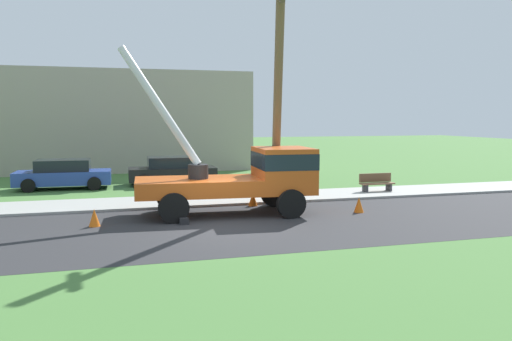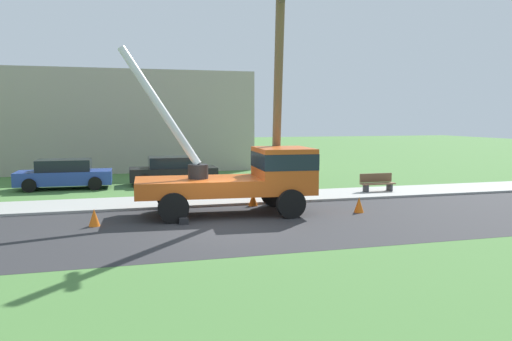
{
  "view_description": "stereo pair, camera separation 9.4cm",
  "coord_description": "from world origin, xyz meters",
  "px_view_note": "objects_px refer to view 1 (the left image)",
  "views": [
    {
      "loc": [
        -3.51,
        -15.69,
        3.42
      ],
      "look_at": [
        1.77,
        2.38,
        1.5
      ],
      "focal_mm": 36.27,
      "sensor_mm": 36.0,
      "label": 1
    },
    {
      "loc": [
        -3.42,
        -15.71,
        3.42
      ],
      "look_at": [
        1.77,
        2.38,
        1.5
      ],
      "focal_mm": 36.27,
      "sensor_mm": 36.0,
      "label": 2
    }
  ],
  "objects_px": {
    "traffic_cone_behind": "(94,218)",
    "traffic_cone_ahead": "(359,205)",
    "park_bench": "(376,183)",
    "traffic_cone_curbside": "(253,199)",
    "parked_sedan_black": "(172,171)",
    "parked_sedan_blue": "(63,174)",
    "leaning_utility_pole": "(278,90)",
    "utility_truck": "(248,174)"
  },
  "relations": [
    {
      "from": "traffic_cone_behind",
      "to": "traffic_cone_ahead",
      "type": "bearing_deg",
      "value": -0.84
    },
    {
      "from": "traffic_cone_behind",
      "to": "park_bench",
      "type": "xyz_separation_m",
      "value": [
        12.19,
        3.98,
        0.18
      ]
    },
    {
      "from": "traffic_cone_curbside",
      "to": "parked_sedan_black",
      "type": "height_order",
      "value": "parked_sedan_black"
    },
    {
      "from": "park_bench",
      "to": "parked_sedan_blue",
      "type": "bearing_deg",
      "value": 158.17
    },
    {
      "from": "traffic_cone_curbside",
      "to": "parked_sedan_black",
      "type": "xyz_separation_m",
      "value": [
        -2.18,
        7.49,
        0.43
      ]
    },
    {
      "from": "traffic_cone_ahead",
      "to": "traffic_cone_behind",
      "type": "relative_size",
      "value": 1.0
    },
    {
      "from": "park_bench",
      "to": "traffic_cone_curbside",
      "type": "bearing_deg",
      "value": -164.85
    },
    {
      "from": "leaning_utility_pole",
      "to": "utility_truck",
      "type": "bearing_deg",
      "value": -156.2
    },
    {
      "from": "leaning_utility_pole",
      "to": "traffic_cone_curbside",
      "type": "bearing_deg",
      "value": 129.98
    },
    {
      "from": "utility_truck",
      "to": "parked_sedan_black",
      "type": "xyz_separation_m",
      "value": [
        -1.59,
        8.92,
        -0.7
      ]
    },
    {
      "from": "utility_truck",
      "to": "parked_sedan_black",
      "type": "distance_m",
      "value": 9.09
    },
    {
      "from": "traffic_cone_behind",
      "to": "parked_sedan_black",
      "type": "xyz_separation_m",
      "value": [
        3.68,
        9.76,
        0.43
      ]
    },
    {
      "from": "leaning_utility_pole",
      "to": "traffic_cone_behind",
      "type": "bearing_deg",
      "value": -167.91
    },
    {
      "from": "traffic_cone_curbside",
      "to": "park_bench",
      "type": "distance_m",
      "value": 6.57
    },
    {
      "from": "utility_truck",
      "to": "parked_sedan_blue",
      "type": "bearing_deg",
      "value": 128.33
    },
    {
      "from": "parked_sedan_blue",
      "to": "parked_sedan_black",
      "type": "distance_m",
      "value": 5.26
    },
    {
      "from": "traffic_cone_behind",
      "to": "traffic_cone_curbside",
      "type": "height_order",
      "value": "same"
    },
    {
      "from": "leaning_utility_pole",
      "to": "parked_sedan_black",
      "type": "xyz_separation_m",
      "value": [
        -2.9,
        8.35,
        -3.72
      ]
    },
    {
      "from": "utility_truck",
      "to": "parked_sedan_black",
      "type": "bearing_deg",
      "value": 100.12
    },
    {
      "from": "leaning_utility_pole",
      "to": "traffic_cone_ahead",
      "type": "distance_m",
      "value": 5.13
    },
    {
      "from": "utility_truck",
      "to": "parked_sedan_blue",
      "type": "relative_size",
      "value": 1.51
    },
    {
      "from": "leaning_utility_pole",
      "to": "park_bench",
      "type": "relative_size",
      "value": 5.41
    },
    {
      "from": "park_bench",
      "to": "traffic_cone_ahead",
      "type": "bearing_deg",
      "value": -126.3
    },
    {
      "from": "traffic_cone_curbside",
      "to": "park_bench",
      "type": "height_order",
      "value": "park_bench"
    },
    {
      "from": "park_bench",
      "to": "utility_truck",
      "type": "bearing_deg",
      "value": -155.56
    },
    {
      "from": "traffic_cone_ahead",
      "to": "parked_sedan_blue",
      "type": "relative_size",
      "value": 0.13
    },
    {
      "from": "utility_truck",
      "to": "parked_sedan_blue",
      "type": "height_order",
      "value": "utility_truck"
    },
    {
      "from": "traffic_cone_ahead",
      "to": "traffic_cone_curbside",
      "type": "relative_size",
      "value": 1.0
    },
    {
      "from": "traffic_cone_ahead",
      "to": "parked_sedan_black",
      "type": "bearing_deg",
      "value": 119.06
    },
    {
      "from": "parked_sedan_black",
      "to": "traffic_cone_behind",
      "type": "bearing_deg",
      "value": -110.64
    },
    {
      "from": "parked_sedan_black",
      "to": "park_bench",
      "type": "xyz_separation_m",
      "value": [
        8.52,
        -5.78,
        -0.25
      ]
    },
    {
      "from": "leaning_utility_pole",
      "to": "parked_sedan_blue",
      "type": "relative_size",
      "value": 1.94
    },
    {
      "from": "utility_truck",
      "to": "park_bench",
      "type": "distance_m",
      "value": 7.67
    },
    {
      "from": "leaning_utility_pole",
      "to": "parked_sedan_black",
      "type": "bearing_deg",
      "value": 109.15
    },
    {
      "from": "traffic_cone_behind",
      "to": "parked_sedan_blue",
      "type": "relative_size",
      "value": 0.13
    },
    {
      "from": "traffic_cone_curbside",
      "to": "traffic_cone_ahead",
      "type": "bearing_deg",
      "value": -35.89
    },
    {
      "from": "traffic_cone_ahead",
      "to": "park_bench",
      "type": "distance_m",
      "value": 5.11
    },
    {
      "from": "traffic_cone_curbside",
      "to": "traffic_cone_behind",
      "type": "bearing_deg",
      "value": -158.86
    },
    {
      "from": "traffic_cone_behind",
      "to": "parked_sedan_blue",
      "type": "height_order",
      "value": "parked_sedan_blue"
    },
    {
      "from": "leaning_utility_pole",
      "to": "traffic_cone_ahead",
      "type": "bearing_deg",
      "value": -30.7
    },
    {
      "from": "parked_sedan_blue",
      "to": "park_bench",
      "type": "bearing_deg",
      "value": -21.83
    },
    {
      "from": "traffic_cone_ahead",
      "to": "traffic_cone_curbside",
      "type": "height_order",
      "value": "same"
    }
  ]
}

